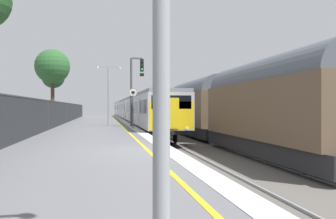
# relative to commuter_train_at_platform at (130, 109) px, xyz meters

# --- Properties ---
(ground) EXTENTS (17.40, 110.00, 1.21)m
(ground) POSITION_rel_commuter_train_at_platform_xyz_m (0.54, -38.04, -1.88)
(ground) COLOR slate
(commuter_train_at_platform) EXTENTS (2.83, 61.14, 3.81)m
(commuter_train_at_platform) POSITION_rel_commuter_train_at_platform_xyz_m (0.00, 0.00, 0.00)
(commuter_train_at_platform) COLOR #B7B7BC
(commuter_train_at_platform) RESTS_ON ground
(freight_train_adjacent_track) EXTENTS (2.60, 25.30, 4.84)m
(freight_train_adjacent_track) POSITION_rel_commuter_train_at_platform_xyz_m (4.00, -28.08, 0.38)
(freight_train_adjacent_track) COLOR #232326
(freight_train_adjacent_track) RESTS_ON ground
(signal_gantry) EXTENTS (1.10, 0.24, 5.50)m
(signal_gantry) POSITION_rel_commuter_train_at_platform_xyz_m (-1.49, -22.79, 2.15)
(signal_gantry) COLOR #47474C
(signal_gantry) RESTS_ON ground
(speed_limit_sign) EXTENTS (0.59, 0.08, 2.88)m
(speed_limit_sign) POSITION_rel_commuter_train_at_platform_xyz_m (-1.85, -25.49, 0.56)
(speed_limit_sign) COLOR #59595B
(speed_limit_sign) RESTS_ON ground
(platform_lamp_mid) EXTENTS (2.00, 0.20, 4.98)m
(platform_lamp_mid) POSITION_rel_commuter_train_at_platform_xyz_m (-3.51, -21.43, 1.72)
(platform_lamp_mid) COLOR #93999E
(platform_lamp_mid) RESTS_ON ground
(background_tree_left) EXTENTS (3.77, 3.77, 7.91)m
(background_tree_left) POSITION_rel_commuter_train_at_platform_xyz_m (-9.32, -11.01, 4.65)
(background_tree_left) COLOR #473323
(background_tree_left) RESTS_ON ground
(background_tree_right) EXTENTS (2.94, 2.94, 6.98)m
(background_tree_right) POSITION_rel_commuter_train_at_platform_xyz_m (-10.26, -4.11, 4.14)
(background_tree_right) COLOR #473323
(background_tree_right) RESTS_ON ground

